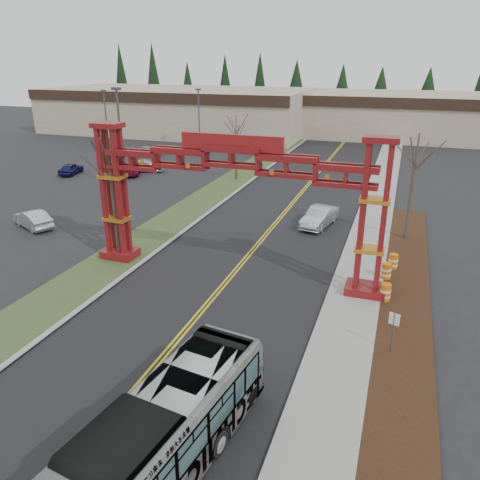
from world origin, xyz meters
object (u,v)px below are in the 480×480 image
at_px(transit_bus, 149,451).
at_px(silver_sedan, 319,217).
at_px(parked_car_near_b, 33,219).
at_px(light_pole_near, 120,133).
at_px(gateway_arch, 232,181).
at_px(bare_tree_right_far, 416,162).
at_px(parked_car_mid_a, 132,169).
at_px(light_pole_mid, 106,118).
at_px(barrel_north, 393,262).
at_px(parked_car_far_b, 143,151).
at_px(retail_building_east, 413,115).
at_px(barrel_south, 385,293).
at_px(barrel_mid, 386,272).
at_px(bare_tree_median_mid, 110,166).
at_px(street_sign, 393,325).
at_px(parked_car_mid_b, 71,169).
at_px(light_pole_far, 199,115).
at_px(retail_building_west, 179,110).
at_px(parked_car_far_a, 147,166).
at_px(bare_tree_median_far, 236,134).

height_order(transit_bus, silver_sedan, transit_bus).
height_order(parked_car_near_b, light_pole_near, light_pole_near).
xyz_separation_m(gateway_arch, bare_tree_right_far, (10.00, 9.98, -0.21)).
bearing_deg(silver_sedan, parked_car_mid_a, 166.91).
height_order(light_pole_near, light_pole_mid, light_pole_near).
bearing_deg(transit_bus, bare_tree_right_far, 82.74).
distance_m(parked_car_near_b, parked_car_mid_a, 18.53).
relative_size(transit_bus, light_pole_near, 1.10).
bearing_deg(parked_car_mid_a, barrel_north, 126.34).
relative_size(transit_bus, parked_car_mid_a, 2.40).
distance_m(parked_car_near_b, parked_car_far_b, 29.36).
xyz_separation_m(retail_building_east, barrel_south, (-0.91, -62.42, -2.97)).
height_order(light_pole_near, barrel_south, light_pole_near).
xyz_separation_m(gateway_arch, barrel_mid, (8.99, 2.39, -5.43)).
xyz_separation_m(retail_building_east, parked_car_mid_a, (-30.13, -40.61, -2.85)).
bearing_deg(bare_tree_median_mid, street_sign, -16.86).
relative_size(parked_car_far_b, light_pole_near, 0.47).
bearing_deg(barrel_north, gateway_arch, -156.55).
bearing_deg(parked_car_mid_b, light_pole_far, -123.33).
bearing_deg(barrel_mid, transit_bus, -108.83).
height_order(parked_car_near_b, parked_car_far_b, parked_car_near_b).
bearing_deg(retail_building_east, parked_car_mid_b, -130.63).
relative_size(retail_building_east, silver_sedan, 8.11).
bearing_deg(parked_car_mid_b, silver_sedan, 153.20).
relative_size(parked_car_mid_b, barrel_south, 3.54).
bearing_deg(bare_tree_right_far, retail_building_west, 132.29).
height_order(parked_car_mid_a, barrel_north, parked_car_mid_a).
height_order(parked_car_far_a, light_pole_near, light_pole_near).
bearing_deg(retail_building_west, barrel_north, -51.76).
distance_m(transit_bus, street_sign, 11.89).
bearing_deg(bare_tree_median_far, light_pole_far, 126.09).
xyz_separation_m(transit_bus, light_pole_mid, (-32.51, 46.15, 3.44)).
height_order(parked_car_mid_b, barrel_south, parked_car_mid_b).
bearing_deg(bare_tree_right_far, gateway_arch, -135.05).
bearing_deg(parked_car_mid_a, barrel_south, 120.01).
bearing_deg(parked_car_near_b, parked_car_mid_b, -126.45).
relative_size(retail_building_west, retail_building_east, 1.21).
bearing_deg(parked_car_far_a, barrel_mid, -142.26).
bearing_deg(parked_car_far_a, light_pole_mid, 37.16).
height_order(parked_car_mid_a, parked_car_mid_b, parked_car_mid_a).
height_order(bare_tree_median_far, light_pole_far, light_pole_far).
distance_m(silver_sedan, barrel_mid, 10.08).
height_order(parked_car_far_a, barrel_mid, parked_car_far_a).
relative_size(parked_car_far_a, bare_tree_median_far, 0.58).
height_order(silver_sedan, barrel_south, silver_sedan).
height_order(bare_tree_median_mid, light_pole_near, light_pole_near).
relative_size(light_pole_mid, barrel_north, 8.10).
bearing_deg(transit_bus, parked_car_near_b, 147.01).
distance_m(retail_building_east, parked_car_mid_b, 56.57).
height_order(gateway_arch, retail_building_east, gateway_arch).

